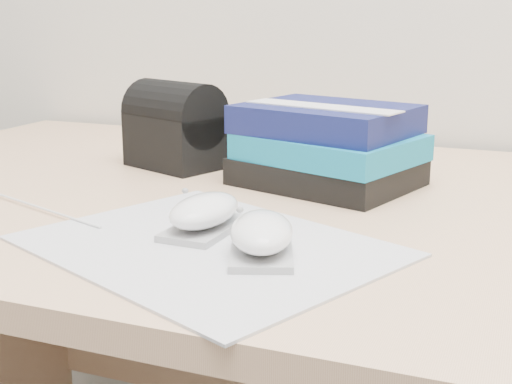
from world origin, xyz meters
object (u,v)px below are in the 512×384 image
at_px(desk, 384,359).
at_px(book_stack, 328,146).
at_px(pouch, 175,126).
at_px(mouse_rear, 205,213).
at_px(mouse_front, 262,235).

xyz_separation_m(desk, book_stack, (-0.09, 0.01, 0.29)).
height_order(desk, pouch, pouch).
bearing_deg(desk, mouse_rear, -121.38).
bearing_deg(mouse_rear, mouse_front, -29.32).
xyz_separation_m(mouse_rear, pouch, (-0.18, 0.28, 0.04)).
distance_m(desk, pouch, 0.45).
bearing_deg(pouch, desk, -6.24).
bearing_deg(mouse_rear, book_stack, 77.09).
bearing_deg(mouse_front, desk, 76.92).
relative_size(mouse_rear, mouse_front, 0.90).
distance_m(mouse_front, pouch, 0.42).
height_order(mouse_rear, book_stack, book_stack).
height_order(mouse_front, book_stack, book_stack).
relative_size(mouse_front, book_stack, 0.46).
height_order(book_stack, pouch, pouch).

